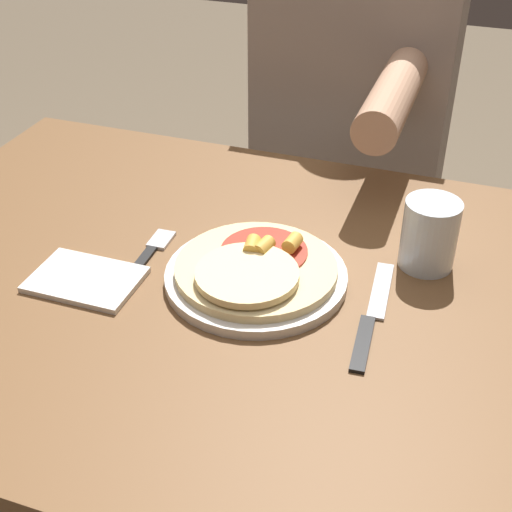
% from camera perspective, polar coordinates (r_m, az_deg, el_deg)
% --- Properties ---
extents(dining_table, '(1.11, 0.77, 0.77)m').
position_cam_1_polar(dining_table, '(1.02, -0.98, -8.07)').
color(dining_table, brown).
rests_on(dining_table, ground_plane).
extents(plate, '(0.24, 0.24, 0.01)m').
position_cam_1_polar(plate, '(0.94, -0.00, -1.66)').
color(plate, silver).
rests_on(plate, dining_table).
extents(pizza, '(0.21, 0.21, 0.04)m').
position_cam_1_polar(pizza, '(0.93, -0.07, -0.95)').
color(pizza, '#E0C689').
rests_on(pizza, plate).
extents(fork, '(0.03, 0.18, 0.00)m').
position_cam_1_polar(fork, '(1.00, -8.88, -0.22)').
color(fork, black).
rests_on(fork, dining_table).
extents(knife, '(0.03, 0.22, 0.00)m').
position_cam_1_polar(knife, '(0.90, 9.28, -4.69)').
color(knife, black).
rests_on(knife, dining_table).
extents(drinking_glass, '(0.07, 0.07, 0.10)m').
position_cam_1_polar(drinking_glass, '(0.98, 13.71, 1.71)').
color(drinking_glass, silver).
rests_on(drinking_glass, dining_table).
extents(napkin, '(0.14, 0.10, 0.01)m').
position_cam_1_polar(napkin, '(0.97, -13.47, -1.84)').
color(napkin, silver).
rests_on(napkin, dining_table).
extents(person_diner, '(0.38, 0.52, 1.20)m').
position_cam_1_polar(person_diner, '(1.52, 7.64, 9.45)').
color(person_diner, '#2D2D38').
rests_on(person_diner, ground_plane).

